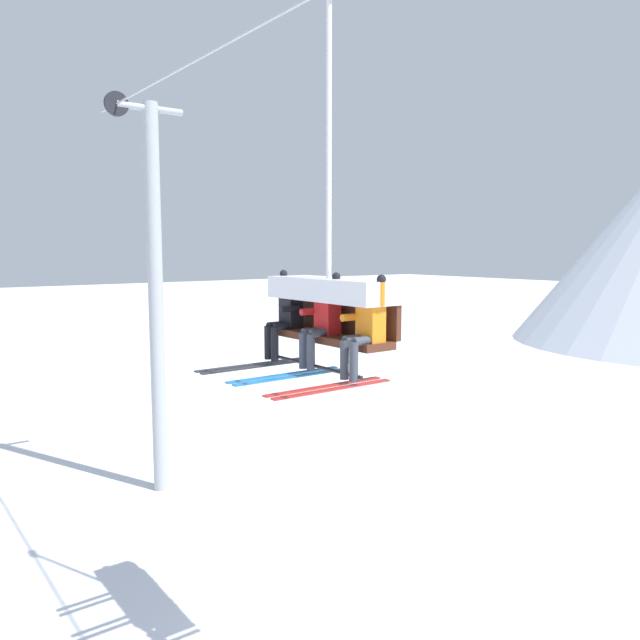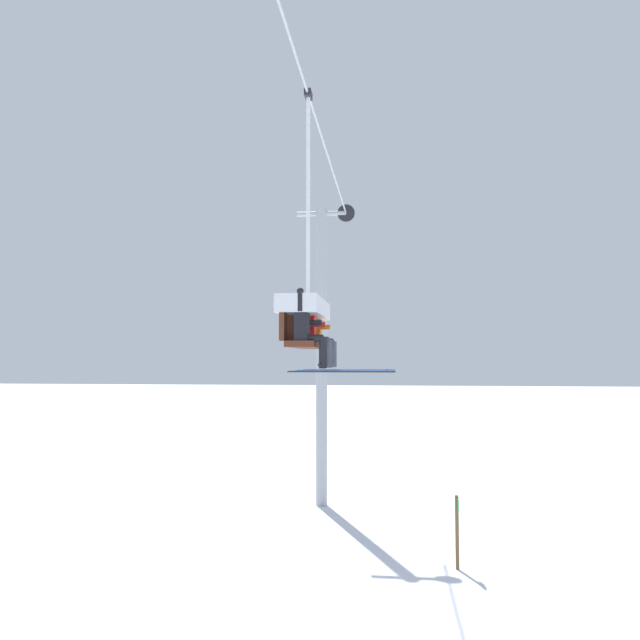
{
  "view_description": "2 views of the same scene",
  "coord_description": "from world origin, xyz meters",
  "views": [
    {
      "loc": [
        6.74,
        -5.87,
        6.04
      ],
      "look_at": [
        -0.13,
        -0.73,
        5.06
      ],
      "focal_mm": 35.0,
      "sensor_mm": 36.0,
      "label": 1
    },
    {
      "loc": [
        -10.59,
        -2.26,
        4.6
      ],
      "look_at": [
        0.41,
        -0.98,
        5.3
      ],
      "focal_mm": 35.0,
      "sensor_mm": 36.0,
      "label": 2
    }
  ],
  "objects": [
    {
      "name": "trail_sign",
      "position": [
        3.65,
        -3.65,
        0.9
      ],
      "size": [
        0.36,
        0.08,
        1.6
      ],
      "color": "brown",
      "rests_on": "ground_plane"
    },
    {
      "name": "skier_red",
      "position": [
        0.16,
        -0.94,
        5.08
      ],
      "size": [
        0.48,
        1.7,
        1.34
      ],
      "color": "red"
    },
    {
      "name": "ground_plane",
      "position": [
        0.0,
        0.0,
        0.0
      ],
      "size": [
        200.0,
        200.0,
        0.0
      ],
      "primitive_type": "plane",
      "color": "silver"
    },
    {
      "name": "skier_black",
      "position": [
        -0.72,
        -0.94,
        5.08
      ],
      "size": [
        0.48,
        1.7,
        1.34
      ],
      "color": "black"
    },
    {
      "name": "lift_tower_far",
      "position": [
        9.27,
        -0.02,
        4.97
      ],
      "size": [
        0.36,
        1.88,
        9.61
      ],
      "color": "#9EA3A8",
      "rests_on": "ground_plane"
    },
    {
      "name": "skier_orange",
      "position": [
        1.03,
        -0.94,
        5.08
      ],
      "size": [
        0.48,
        1.7,
        1.34
      ],
      "color": "orange"
    },
    {
      "name": "lift_cable",
      "position": [
        0.74,
        -0.8,
        9.33
      ],
      "size": [
        19.06,
        0.05,
        0.05
      ],
      "color": "#9EA3A8"
    },
    {
      "name": "chairlift_chair",
      "position": [
        0.16,
        -0.73,
        5.42
      ],
      "size": [
        2.16,
        0.74,
        4.89
      ],
      "color": "#512819"
    }
  ]
}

